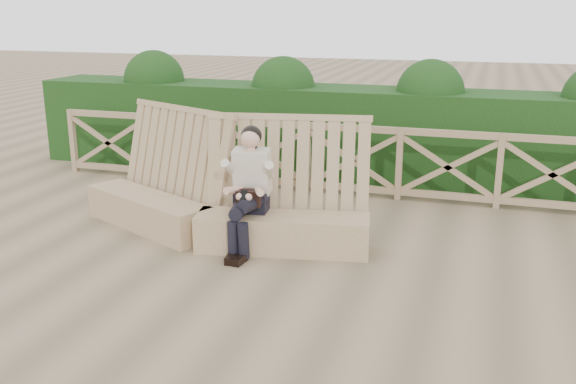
% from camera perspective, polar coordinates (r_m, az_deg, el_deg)
% --- Properties ---
extents(ground, '(60.00, 60.00, 0.00)m').
position_cam_1_polar(ground, '(6.83, -0.70, -8.20)').
color(ground, brown).
rests_on(ground, ground).
extents(bench, '(4.03, 1.56, 1.57)m').
position_cam_1_polar(bench, '(8.12, -6.49, -1.30)').
color(bench, '#85694C').
rests_on(bench, ground).
extents(woman, '(0.46, 0.95, 1.48)m').
position_cam_1_polar(woman, '(7.58, -3.48, 0.54)').
color(woman, black).
rests_on(woman, ground).
extents(guardrail, '(10.10, 0.09, 1.10)m').
position_cam_1_polar(guardrail, '(9.87, 5.71, 2.82)').
color(guardrail, '#7B6448').
rests_on(guardrail, ground).
extents(hedge, '(12.00, 1.20, 1.50)m').
position_cam_1_polar(hedge, '(10.98, 7.07, 5.19)').
color(hedge, black).
rests_on(hedge, ground).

